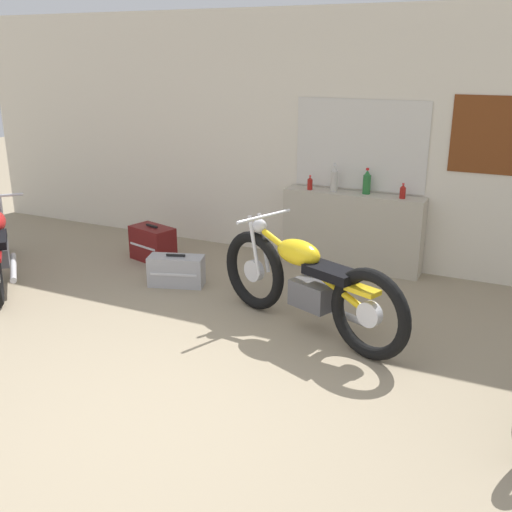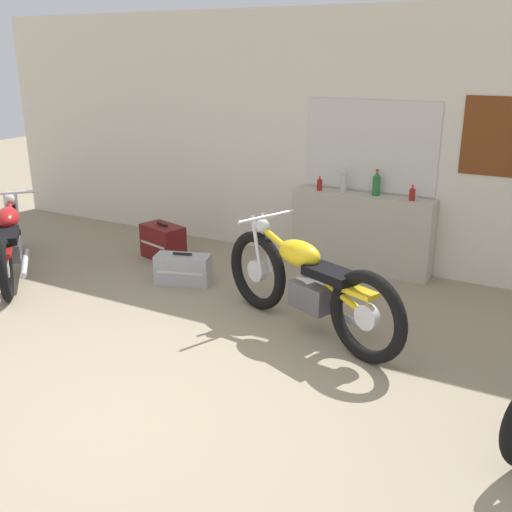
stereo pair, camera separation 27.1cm
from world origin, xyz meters
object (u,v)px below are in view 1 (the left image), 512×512
bottle_right_center (403,192)px  hard_case_silver (176,271)px  bottle_left_center (334,179)px  bottle_center (367,182)px  bottle_leftmost (310,183)px  hard_case_darkred (153,244)px  motorcycle_yellow (307,284)px

bottle_right_center → hard_case_silver: 2.52m
bottle_left_center → bottle_center: bearing=6.4°
bottle_leftmost → hard_case_silver: (-0.98, -1.29, -0.77)m
bottle_leftmost → hard_case_darkred: 1.96m
bottle_center → hard_case_darkred: (-2.30, -0.80, -0.78)m
motorcycle_yellow → hard_case_darkred: motorcycle_yellow is taller
bottle_leftmost → hard_case_silver: size_ratio=0.26×
bottle_right_center → hard_case_darkred: 2.90m
bottle_leftmost → bottle_center: bottle_center is taller
bottle_left_center → motorcycle_yellow: bottle_left_center is taller
hard_case_darkred → hard_case_silver: size_ratio=0.94×
bottle_right_center → bottle_left_center: bearing=179.3°
bottle_leftmost → bottle_left_center: (0.27, 0.03, 0.07)m
bottle_left_center → bottle_leftmost: bearing=-173.4°
bottle_center → motorcycle_yellow: bottle_center is taller
hard_case_darkred → motorcycle_yellow: bearing=-23.3°
bottle_leftmost → bottle_right_center: 1.04m
bottle_left_center → hard_case_darkred: 2.23m
bottle_leftmost → bottle_right_center: size_ratio=1.00×
bottle_leftmost → hard_case_darkred: size_ratio=0.28×
bottle_leftmost → hard_case_silver: bearing=-127.1°
bottle_right_center → hard_case_darkred: (-2.70, -0.75, -0.73)m
bottle_right_center → motorcycle_yellow: (-0.40, -1.74, -0.49)m
bottle_leftmost → bottle_left_center: size_ratio=0.52×
hard_case_darkred → bottle_leftmost: bearing=23.6°
motorcycle_yellow → hard_case_silver: 1.69m
bottle_center → motorcycle_yellow: size_ratio=0.14×
bottle_leftmost → hard_case_darkred: bearing=-156.4°
bottle_center → bottle_right_center: bearing=-7.0°
bottle_center → hard_case_darkred: 2.56m
bottle_leftmost → motorcycle_yellow: 1.90m
hard_case_silver → bottle_center: bearing=40.3°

